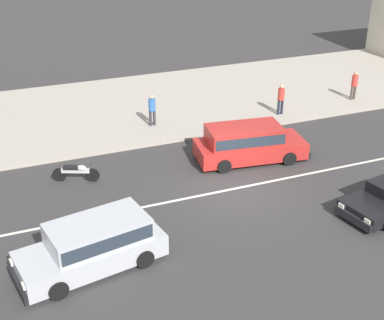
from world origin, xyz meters
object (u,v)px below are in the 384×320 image
at_px(minivan_red_1, 248,142).
at_px(pedestrian_mid_kerb, 354,83).
at_px(pedestrian_far_end, 152,108).
at_px(motorcycle_0, 76,172).
at_px(minivan_silver_4, 94,243).
at_px(pedestrian_by_shop, 281,97).

xyz_separation_m(minivan_red_1, pedestrian_mid_kerb, (8.70, 4.29, 0.22)).
height_order(minivan_red_1, pedestrian_mid_kerb, pedestrian_mid_kerb).
bearing_deg(pedestrian_mid_kerb, pedestrian_far_end, 177.26).
bearing_deg(pedestrian_far_end, minivan_red_1, -60.43).
bearing_deg(motorcycle_0, pedestrian_far_end, 41.89).
distance_m(minivan_silver_4, motorcycle_0, 5.70).
height_order(minivan_red_1, pedestrian_by_shop, pedestrian_by_shop).
relative_size(minivan_red_1, pedestrian_far_end, 3.15).
distance_m(motorcycle_0, pedestrian_by_shop, 11.51).
distance_m(minivan_red_1, motorcycle_0, 7.30).
distance_m(minivan_red_1, pedestrian_far_end, 5.57).
distance_m(motorcycle_0, pedestrian_far_end, 6.08).
bearing_deg(minivan_silver_4, motorcycle_0, 85.28).
distance_m(pedestrian_mid_kerb, pedestrian_far_end, 11.45).
xyz_separation_m(motorcycle_0, pedestrian_by_shop, (11.08, 3.03, 0.65)).
height_order(minivan_silver_4, motorcycle_0, minivan_silver_4).
bearing_deg(pedestrian_mid_kerb, motorcycle_0, -167.65).
bearing_deg(pedestrian_by_shop, pedestrian_mid_kerb, 5.36).
distance_m(motorcycle_0, pedestrian_mid_kerb, 16.33).
distance_m(minivan_red_1, pedestrian_mid_kerb, 9.70).
height_order(motorcycle_0, pedestrian_by_shop, pedestrian_by_shop).
bearing_deg(motorcycle_0, pedestrian_by_shop, 15.31).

